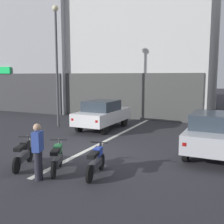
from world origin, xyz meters
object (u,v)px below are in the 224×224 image
car_white_crossing_near (103,114)px  car_silver_parked_kerbside (213,132)px  street_lamp (57,54)px  motorcycle_black_row_leftmost (23,154)px  person_by_motorcycles (38,151)px  motorcycle_blue_row_centre (96,161)px  motorcycle_green_row_left_mid (57,158)px

car_white_crossing_near → car_silver_parked_kerbside: same height
street_lamp → motorcycle_black_row_leftmost: bearing=-62.9°
car_silver_parked_kerbside → person_by_motorcycles: size_ratio=2.47×
street_lamp → motorcycle_blue_row_centre: street_lamp is taller
motorcycle_blue_row_centre → street_lamp: bearing=133.7°
street_lamp → motorcycle_green_row_left_mid: street_lamp is taller
motorcycle_black_row_leftmost → street_lamp: bearing=117.1°
car_silver_parked_kerbside → person_by_motorcycles: (-4.40, -4.78, -0.03)m
car_silver_parked_kerbside → motorcycle_green_row_left_mid: bearing=-137.3°
car_white_crossing_near → motorcycle_black_row_leftmost: (0.49, -6.80, -0.43)m
street_lamp → motorcycle_black_row_leftmost: (3.30, -6.46, -3.79)m
street_lamp → motorcycle_blue_row_centre: size_ratio=4.23×
motorcycle_green_row_left_mid → car_white_crossing_near: bearing=104.8°
motorcycle_green_row_left_mid → person_by_motorcycles: size_ratio=0.92×
car_silver_parked_kerbside → street_lamp: bearing=165.2°
car_silver_parked_kerbside → street_lamp: (-8.90, 2.35, 3.36)m
car_white_crossing_near → motorcycle_green_row_left_mid: 6.92m
car_white_crossing_near → street_lamp: street_lamp is taller
motorcycle_blue_row_centre → motorcycle_black_row_leftmost: bearing=-172.3°
car_silver_parked_kerbside → car_white_crossing_near: bearing=156.2°
car_silver_parked_kerbside → motorcycle_green_row_left_mid: 5.90m
car_silver_parked_kerbside → street_lamp: street_lamp is taller
motorcycle_blue_row_centre → person_by_motorcycles: person_by_motorcycles is taller
car_silver_parked_kerbside → motorcycle_green_row_left_mid: car_silver_parked_kerbside is taller
street_lamp → motorcycle_black_row_leftmost: size_ratio=4.44×
motorcycle_blue_row_centre → person_by_motorcycles: bearing=-143.0°
car_silver_parked_kerbside → motorcycle_green_row_left_mid: (-4.32, -3.99, -0.43)m
car_silver_parked_kerbside → motorcycle_black_row_leftmost: bearing=-143.7°
street_lamp → person_by_motorcycles: street_lamp is taller
car_silver_parked_kerbside → motorcycle_blue_row_centre: bearing=-129.0°
motorcycle_black_row_leftmost → car_white_crossing_near: bearing=94.1°
car_silver_parked_kerbside → person_by_motorcycles: 6.50m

